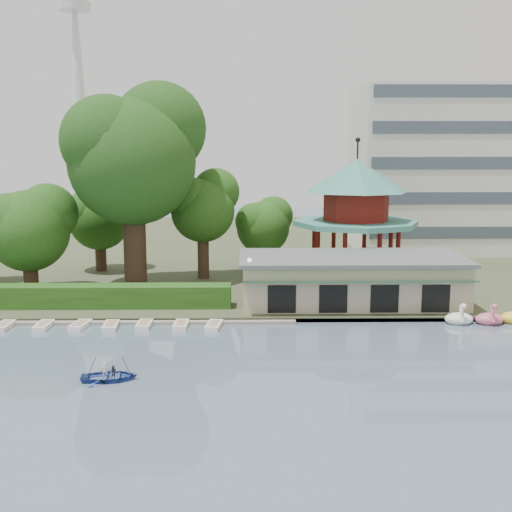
{
  "coord_description": "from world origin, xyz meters",
  "views": [
    {
      "loc": [
        1.29,
        -30.36,
        13.31
      ],
      "look_at": [
        2.0,
        18.0,
        5.0
      ],
      "focal_mm": 45.0,
      "sensor_mm": 36.0,
      "label": 1
    }
  ],
  "objects_px": {
    "pavilion": "(356,206)",
    "boathouse": "(351,279)",
    "rowboat_with_passengers": "(109,372)",
    "dock": "(73,321)",
    "big_tree": "(134,151)"
  },
  "relations": [
    {
      "from": "dock",
      "to": "big_tree",
      "type": "xyz_separation_m",
      "value": [
        3.16,
        10.99,
        12.76
      ]
    },
    {
      "from": "pavilion",
      "to": "rowboat_with_passengers",
      "type": "bearing_deg",
      "value": -124.55
    },
    {
      "from": "boathouse",
      "to": "dock",
      "type": "bearing_deg",
      "value": -167.76
    },
    {
      "from": "pavilion",
      "to": "rowboat_with_passengers",
      "type": "relative_size",
      "value": 2.81
    },
    {
      "from": "pavilion",
      "to": "big_tree",
      "type": "bearing_deg",
      "value": -169.63
    },
    {
      "from": "dock",
      "to": "boathouse",
      "type": "height_order",
      "value": "boathouse"
    },
    {
      "from": "pavilion",
      "to": "boathouse",
      "type": "bearing_deg",
      "value": -101.28
    },
    {
      "from": "dock",
      "to": "big_tree",
      "type": "height_order",
      "value": "big_tree"
    },
    {
      "from": "dock",
      "to": "pavilion",
      "type": "xyz_separation_m",
      "value": [
        24.0,
        14.8,
        7.36
      ]
    },
    {
      "from": "pavilion",
      "to": "dock",
      "type": "bearing_deg",
      "value": -148.34
    },
    {
      "from": "pavilion",
      "to": "big_tree",
      "type": "relative_size",
      "value": 0.72
    },
    {
      "from": "big_tree",
      "to": "dock",
      "type": "bearing_deg",
      "value": -106.03
    },
    {
      "from": "pavilion",
      "to": "rowboat_with_passengers",
      "type": "height_order",
      "value": "pavilion"
    },
    {
      "from": "pavilion",
      "to": "rowboat_with_passengers",
      "type": "distance_m",
      "value": 33.6
    },
    {
      "from": "boathouse",
      "to": "big_tree",
      "type": "bearing_deg",
      "value": 161.76
    }
  ]
}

